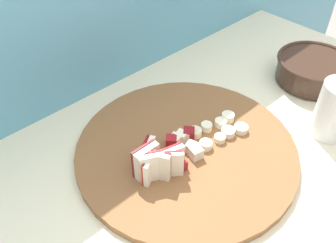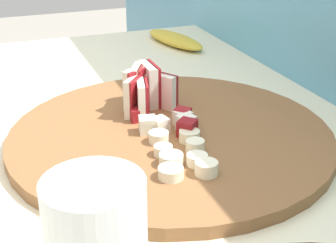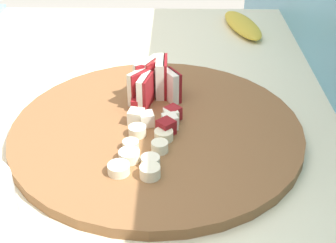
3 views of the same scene
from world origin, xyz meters
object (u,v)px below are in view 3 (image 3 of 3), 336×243
(apple_wedge_fan, at_px, (154,81))
(banana_peel, at_px, (243,25))
(apple_dice_pile, at_px, (159,119))
(banana_slice_rows, at_px, (142,152))
(cutting_board, at_px, (157,130))

(apple_wedge_fan, bearing_deg, banana_peel, 151.73)
(apple_dice_pile, distance_m, banana_slice_rows, 0.08)
(apple_wedge_fan, bearing_deg, banana_slice_rows, -2.96)
(cutting_board, height_order, banana_slice_rows, banana_slice_rows)
(cutting_board, height_order, banana_peel, banana_peel)
(cutting_board, relative_size, banana_slice_rows, 3.60)
(apple_wedge_fan, relative_size, apple_dice_pile, 0.97)
(banana_peel, bearing_deg, banana_slice_rows, -20.84)
(banana_peel, bearing_deg, apple_dice_pile, -22.09)
(apple_dice_pile, relative_size, banana_peel, 0.52)
(apple_dice_pile, bearing_deg, banana_slice_rows, -13.80)
(cutting_board, bearing_deg, banana_peel, 157.58)
(apple_wedge_fan, distance_m, apple_dice_pile, 0.09)
(cutting_board, distance_m, apple_wedge_fan, 0.09)
(banana_slice_rows, bearing_deg, banana_peel, 159.16)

